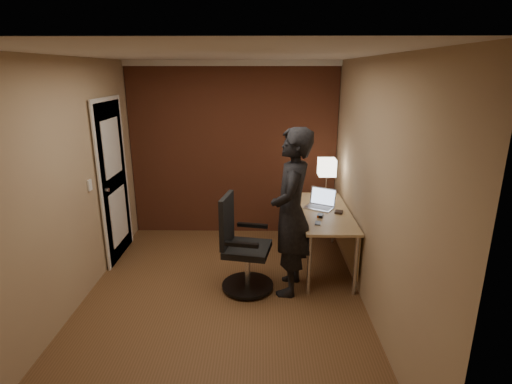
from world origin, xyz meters
TOP-DOWN VIEW (x-y plane):
  - room at (-0.27, 1.54)m, footprint 4.00×4.00m
  - desk at (1.25, 0.83)m, footprint 0.60×1.50m
  - desk_lamp at (1.26, 1.33)m, footprint 0.22×0.22m
  - laptop at (1.15, 0.97)m, footprint 0.41×0.39m
  - mouse at (1.10, 0.62)m, footprint 0.09×0.11m
  - phone at (1.04, 0.41)m, footprint 0.08×0.13m
  - wallet at (1.34, 0.76)m, footprint 0.12×0.13m
  - office_chair at (0.19, 0.26)m, footprint 0.58×0.64m
  - person at (0.73, 0.25)m, footprint 0.55×0.73m

SIDE VIEW (x-z plane):
  - office_chair at x=0.19m, z-range -0.06..1.00m
  - desk at x=1.25m, z-range 0.24..0.97m
  - phone at x=1.04m, z-range 0.73..0.74m
  - wallet at x=1.34m, z-range 0.73..0.75m
  - mouse at x=1.10m, z-range 0.73..0.76m
  - laptop at x=1.15m, z-range 0.68..0.91m
  - person at x=0.73m, z-range 0.00..1.82m
  - desk_lamp at x=1.26m, z-range 0.88..1.41m
  - room at x=-0.27m, z-range -0.63..3.37m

